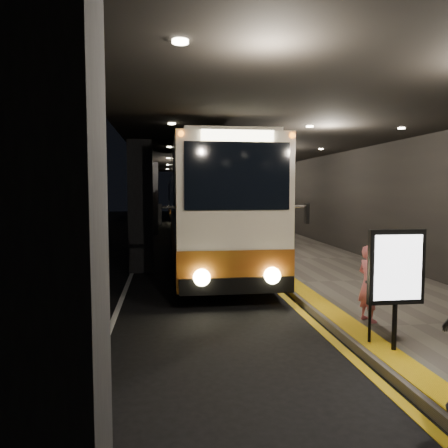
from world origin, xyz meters
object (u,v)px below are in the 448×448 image
info_sign (396,269)px  coach_second (191,206)px  coach_main (209,211)px  coach_third (181,200)px  stanchion_post (370,312)px  passenger_boarding (369,283)px

info_sign → coach_second: bearing=95.3°
coach_main → info_sign: 9.82m
coach_main → coach_third: bearing=90.3°
coach_second → info_sign: (1.99, -21.86, -0.19)m
coach_main → stanchion_post: (1.85, -9.17, -1.29)m
coach_third → info_sign: (2.16, -36.50, -0.21)m
coach_third → stanchion_post: 36.15m
coach_third → passenger_boarding: coach_third is taller
coach_third → passenger_boarding: size_ratio=7.42×
coach_main → info_sign: bearing=-77.6°
passenger_boarding → stanchion_post: passenger_boarding is taller
coach_second → info_sign: 21.95m
coach_second → stanchion_post: bearing=-85.0°
coach_second → coach_main: bearing=-90.1°
coach_second → stanchion_post: coach_second is taller
stanchion_post → coach_third: bearing=93.1°
info_sign → stanchion_post: info_sign is taller
coach_main → coach_second: (0.08, 12.27, -0.28)m
coach_main → info_sign: (2.08, -9.59, -0.47)m
coach_third → info_sign: bearing=-87.1°
passenger_boarding → info_sign: (-0.32, -1.59, 0.58)m
passenger_boarding → coach_third: bearing=-10.9°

